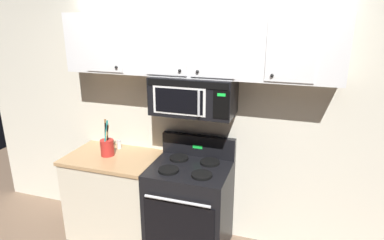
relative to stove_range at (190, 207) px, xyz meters
name	(u,v)px	position (x,y,z in m)	size (l,w,h in m)	color
back_wall	(201,111)	(0.00, 0.37, 0.88)	(5.20, 0.10, 2.70)	silver
stove_range	(190,207)	(0.00, 0.00, 0.00)	(0.76, 0.69, 1.12)	black
over_range_microwave	(194,95)	(0.00, 0.12, 1.11)	(0.76, 0.43, 0.35)	black
upper_cabinets	(195,45)	(0.00, 0.15, 1.56)	(2.50, 0.36, 0.55)	silver
counter_segment	(116,194)	(-0.84, 0.01, -0.02)	(0.93, 0.65, 0.90)	beige
utensil_crock_red	(107,146)	(-0.89, 0.00, 0.53)	(0.14, 0.14, 0.38)	red
salt_shaker	(119,144)	(-0.87, 0.20, 0.48)	(0.05, 0.05, 0.10)	white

